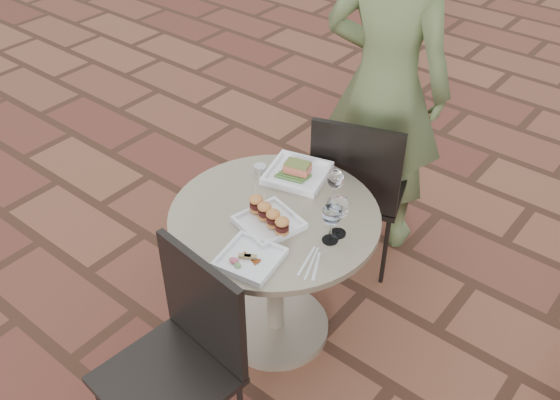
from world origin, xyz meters
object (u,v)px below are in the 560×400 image
Objects in this scene: chair_near at (184,348)px; plate_tuna at (250,258)px; cafe_table at (275,257)px; plate_salmon at (297,172)px; plate_sliders at (269,218)px; diner at (385,86)px; chair_far at (358,182)px.

plate_tuna is (0.01, 0.37, 0.19)m from chair_near.
cafe_table is at bearing 110.87° from plate_tuna.
plate_sliders is (0.12, -0.35, 0.02)m from plate_salmon.
plate_salmon is at bearing 109.78° from plate_tuna.
chair_near reaches higher than plate_salmon.
diner is 1.25m from plate_tuna.
chair_near is 0.96m from plate_salmon.
chair_far is 1.28m from chair_near.
cafe_table is at bearing 111.76° from plate_sliders.
chair_near is 2.88× the size of plate_salmon.
plate_sliders is at bearing 110.57° from plate_tuna.
cafe_table is at bearing -71.34° from plate_salmon.
plate_salmon is at bearing 77.45° from diner.
chair_near is at bearing -78.49° from plate_salmon.
chair_far is at bearing 90.37° from plate_sliders.
chair_near is 0.42m from plate_tuna.
plate_salmon is 0.59m from plate_tuna.
diner is at bearing 93.52° from cafe_table.
chair_near is at bearing -81.68° from cafe_table.
plate_sliders is 1.10× the size of plate_tuna.
diner is 7.23× the size of plate_tuna.
plate_salmon is (-0.09, 0.28, 0.27)m from cafe_table.
chair_near is 3.33× the size of plate_sliders.
plate_sliders reaches higher than plate_tuna.
chair_far reaches higher than plate_salmon.
cafe_table is 0.40m from plate_tuna.
plate_sliders reaches higher than plate_salmon.
diner reaches higher than cafe_table.
chair_far is at bearing 87.90° from cafe_table.
chair_near reaches higher than plate_tuna.
cafe_table is 3.53× the size of plate_tuna.
plate_tuna is at bearing -69.43° from plate_sliders.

